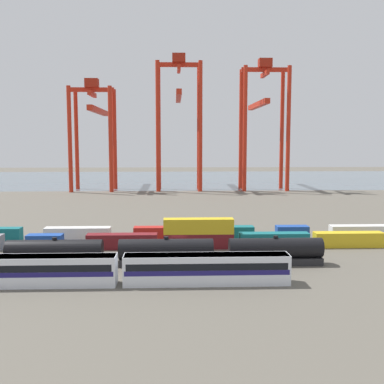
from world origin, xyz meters
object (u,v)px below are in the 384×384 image
gantry_crane_west (94,122)px  gantry_crane_east (263,113)px  freight_tank_row (111,252)px  shipping_container_1 (45,242)px  shipping_container_10 (221,233)px  passenger_train (120,269)px  gantry_crane_central (179,109)px

gantry_crane_west → gantry_crane_east: size_ratio=0.86×
gantry_crane_west → gantry_crane_east: bearing=-0.7°
freight_tank_row → shipping_container_1: freight_tank_row is taller
shipping_container_1 → gantry_crane_east: bearing=60.7°
freight_tank_row → shipping_container_10: freight_tank_row is taller
freight_tank_row → shipping_container_1: 17.04m
passenger_train → gantry_crane_east: (40.92, 120.25, 26.96)m
passenger_train → gantry_crane_west: bearing=100.8°
passenger_train → shipping_container_10: passenger_train is taller
gantry_crane_east → gantry_crane_central: bearing=-180.0°
passenger_train → gantry_crane_east: 129.85m
freight_tank_row → gantry_crane_west: (-20.71, 111.86, 23.60)m
passenger_train → gantry_crane_central: bearing=85.8°
shipping_container_1 → gantry_crane_east: 117.82m
gantry_crane_east → freight_tank_row: bearing=-111.3°
gantry_crane_west → gantry_crane_central: size_ratio=0.83×
freight_tank_row → gantry_crane_east: bearing=68.7°
gantry_crane_west → passenger_train: bearing=-79.2°
gantry_crane_west → freight_tank_row: bearing=-79.5°
freight_tank_row → gantry_crane_central: 115.16m
freight_tank_row → gantry_crane_east: (43.33, 111.06, 27.03)m
passenger_train → gantry_crane_central: gantry_crane_central is taller
freight_tank_row → gantry_crane_central: size_ratio=1.26×
freight_tank_row → gantry_crane_east: size_ratio=1.30×
freight_tank_row → shipping_container_10: bearing=44.2°
freight_tank_row → gantry_crane_central: gantry_crane_central is taller
gantry_crane_west → gantry_crane_central: bearing=-1.5°
shipping_container_1 → gantry_crane_central: (24.09, 99.78, 29.10)m
passenger_train → shipping_container_1: size_ratio=7.28×
gantry_crane_central → shipping_container_10: bearing=-85.7°
gantry_crane_east → passenger_train: bearing=-108.8°
gantry_crane_central → freight_tank_row: bearing=-95.8°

